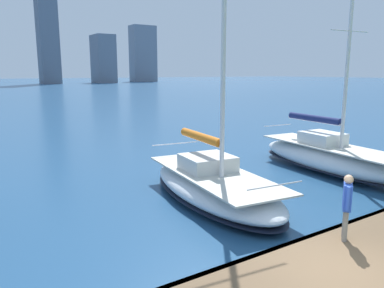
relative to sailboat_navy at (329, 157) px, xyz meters
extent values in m
cube|color=brown|center=(8.46, 6.54, -0.16)|extent=(28.00, 2.80, 0.10)
cube|color=#473828|center=(8.46, 5.22, -0.16)|extent=(28.00, 0.16, 0.10)
cylinder|color=#473828|center=(8.46, 5.39, -0.46)|extent=(0.28, 0.28, 0.50)
cube|color=slate|center=(-68.28, -161.15, 12.75)|extent=(11.93, 7.40, 26.92)
cube|color=slate|center=(-43.91, -150.37, 9.53)|extent=(8.06, 11.44, 20.48)
cube|color=slate|center=(-20.96, -149.45, 24.34)|extent=(7.23, 8.33, 50.10)
ellipsoid|color=silver|center=(0.00, 0.03, -0.11)|extent=(3.34, 8.63, 1.20)
ellipsoid|color=black|center=(0.00, 0.03, -0.44)|extent=(3.35, 8.68, 0.10)
cube|color=beige|center=(0.00, 0.03, 0.52)|extent=(2.79, 7.58, 0.06)
cube|color=silver|center=(-0.05, -0.47, 0.83)|extent=(1.69, 1.99, 0.55)
cylinder|color=silver|center=(0.07, 0.66, 4.85)|extent=(0.16, 0.16, 8.60)
cylinder|color=silver|center=(0.07, 0.66, 5.71)|extent=(2.27, 0.27, 0.05)
cylinder|color=silver|center=(-0.11, -1.10, 1.60)|extent=(0.47, 3.53, 0.12)
cylinder|color=navy|center=(-0.11, -1.10, 1.72)|extent=(0.64, 3.27, 0.32)
cylinder|color=silver|center=(-0.37, -3.74, 1.04)|extent=(1.89, 0.23, 0.04)
ellipsoid|color=silver|center=(7.02, 0.28, -0.22)|extent=(3.85, 8.00, 0.98)
ellipsoid|color=black|center=(7.02, 0.28, -0.49)|extent=(3.87, 8.04, 0.10)
cube|color=beige|center=(7.02, 0.28, 0.30)|extent=(3.22, 7.02, 0.06)
cube|color=silver|center=(6.97, -0.18, 0.61)|extent=(1.96, 1.89, 0.55)
cylinder|color=silver|center=(6.90, -0.75, 1.38)|extent=(0.50, 3.23, 0.12)
cylinder|color=orange|center=(6.90, -0.75, 1.50)|extent=(0.67, 2.99, 0.32)
cylinder|color=silver|center=(7.45, 3.80, 0.82)|extent=(1.91, 0.27, 0.04)
cylinder|color=silver|center=(6.61, -3.16, 0.82)|extent=(2.21, 0.30, 0.04)
cylinder|color=gray|center=(7.16, 5.87, 0.28)|extent=(0.12, 0.12, 0.79)
cylinder|color=gray|center=(7.00, 5.75, 0.28)|extent=(0.12, 0.12, 0.79)
cube|color=#284CB7|center=(7.08, 5.81, 1.00)|extent=(0.47, 0.42, 0.65)
cylinder|color=#284CB7|center=(7.29, 5.97, 1.03)|extent=(0.10, 0.10, 0.60)
cylinder|color=#284CB7|center=(6.88, 5.65, 1.03)|extent=(0.10, 0.10, 0.60)
sphere|color=tan|center=(7.08, 5.81, 1.44)|extent=(0.22, 0.22, 0.22)
camera|label=1|loc=(14.95, 11.00, 3.97)|focal=35.00mm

